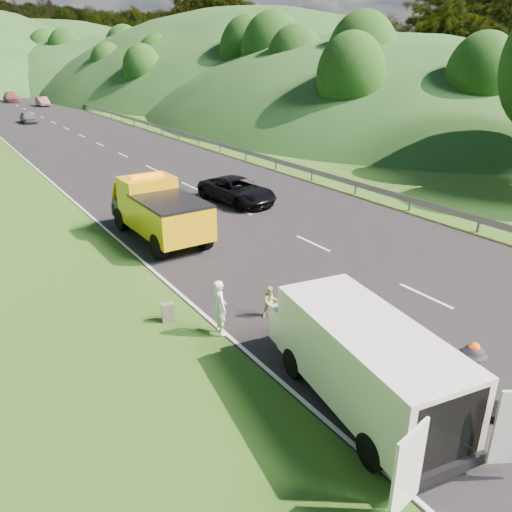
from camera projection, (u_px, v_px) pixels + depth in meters
ground at (319, 296)px, 16.94m from camera, size 320.00×320.00×0.00m
road_surface at (82, 136)px, 49.40m from camera, size 14.00×200.00×0.02m
guardrail at (113, 118)px, 62.78m from camera, size 0.06×140.00×1.52m
tree_line_right at (179, 107)px, 75.04m from camera, size 14.00×140.00×14.00m
tow_truck at (159, 210)px, 21.69m from camera, size 2.43×6.28×2.69m
white_van at (363, 359)px, 11.29m from camera, size 3.65×6.55×2.20m
woman at (221, 333)px, 14.68m from camera, size 0.54×0.68×1.70m
child at (270, 317)px, 15.58m from camera, size 0.60×0.53×1.03m
worker at (462, 410)px, 11.54m from camera, size 1.11×0.65×1.71m
suitcase at (168, 312)px, 15.26m from camera, size 0.41×0.30×0.60m
spare_tire at (494, 417)px, 11.33m from camera, size 0.64×0.64×0.20m
passing_suv at (237, 203)px, 27.44m from camera, size 2.90×5.15×1.36m
dist_car_a at (29, 123)px, 58.36m from camera, size 1.53×3.80×1.29m
dist_car_b at (43, 106)px, 76.57m from camera, size 1.44×4.13×1.36m
dist_car_c at (12, 102)px, 83.14m from camera, size 2.14×5.28×1.53m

